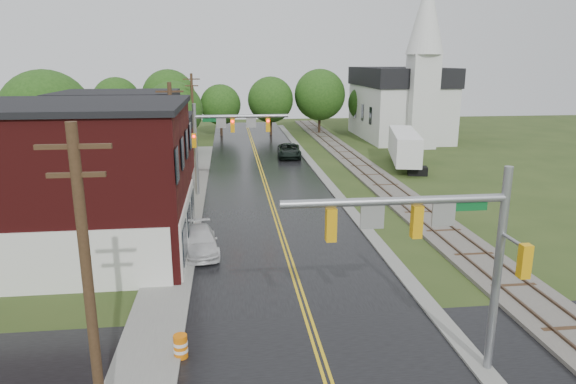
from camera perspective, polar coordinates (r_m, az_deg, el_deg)
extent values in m
cube|color=black|center=(44.12, -2.51, 0.83)|extent=(10.00, 90.00, 0.02)
cube|color=black|center=(18.34, 4.47, -20.22)|extent=(60.00, 9.00, 0.02)
cube|color=gray|center=(49.62, 3.30, 2.36)|extent=(0.80, 70.00, 0.12)
cube|color=gray|center=(39.30, -11.01, -1.15)|extent=(2.40, 50.00, 0.12)
cube|color=#4D1010|center=(30.01, -24.81, 0.78)|extent=(14.00, 10.00, 8.00)
cube|color=silver|center=(29.26, -11.04, -3.54)|extent=(0.10, 9.50, 3.00)
cube|color=black|center=(29.40, -25.67, 8.66)|extent=(14.30, 10.30, 0.30)
cube|color=tan|center=(40.21, -17.97, 3.44)|extent=(8.00, 7.00, 6.40)
cube|color=#3F0F0C|center=(48.95, -14.77, 4.36)|extent=(7.00, 6.00, 4.40)
cube|color=silver|center=(71.92, 12.19, 8.67)|extent=(10.00, 16.00, 7.00)
cube|color=black|center=(71.62, 12.40, 12.41)|extent=(10.40, 16.40, 2.40)
cube|color=silver|center=(64.25, 14.59, 9.66)|extent=(3.20, 3.20, 11.00)
cone|color=silver|center=(64.26, 15.18, 18.57)|extent=(4.40, 4.40, 9.00)
cube|color=#59544C|center=(50.59, 8.44, 2.57)|extent=(3.20, 80.00, 0.20)
cube|color=#4C3828|center=(50.38, 7.66, 2.71)|extent=(0.10, 80.00, 0.12)
cube|color=#4C3828|center=(50.75, 9.23, 2.74)|extent=(0.10, 80.00, 0.12)
cylinder|color=gray|center=(18.44, 22.23, -8.38)|extent=(0.28, 0.28, 7.20)
cylinder|color=gray|center=(16.17, 11.87, -0.98)|extent=(7.20, 0.26, 0.26)
cube|color=orange|center=(16.61, 14.11, -3.22)|extent=(0.32, 0.30, 1.05)
cube|color=orange|center=(15.86, 4.80, -3.66)|extent=(0.32, 0.30, 1.05)
cube|color=gray|center=(16.87, 16.90, -2.42)|extent=(0.75, 0.06, 0.75)
cube|color=gray|center=(16.10, 9.34, -2.78)|extent=(0.75, 0.06, 0.75)
cube|color=#0C5926|center=(17.10, 19.17, -1.51)|extent=(1.40, 0.04, 0.30)
cylinder|color=gray|center=(40.42, -10.21, 4.56)|extent=(0.28, 0.28, 7.20)
cylinder|color=gray|center=(40.00, -5.17, 8.39)|extent=(7.20, 0.26, 0.26)
cube|color=orange|center=(40.07, -6.18, 7.36)|extent=(0.32, 0.30, 1.05)
cube|color=orange|center=(40.18, -2.25, 7.46)|extent=(0.32, 0.30, 1.05)
cube|color=gray|center=(40.04, -7.44, 7.61)|extent=(0.75, 0.06, 0.75)
cube|color=gray|center=(40.08, -4.11, 7.70)|extent=(0.75, 0.06, 0.75)
cube|color=#0C5926|center=(40.03, -8.49, 7.93)|extent=(1.40, 0.04, 0.30)
sphere|color=#FF0C0C|center=(39.85, -6.19, 7.80)|extent=(0.20, 0.20, 0.20)
cylinder|color=#382616|center=(14.55, -21.23, -10.60)|extent=(0.28, 0.28, 9.00)
cube|color=#382616|center=(13.44, -22.74, 4.69)|extent=(1.80, 0.12, 0.12)
cube|color=#382616|center=(13.57, -22.46, 1.78)|extent=(1.40, 0.12, 0.12)
cylinder|color=#382616|center=(35.46, -12.66, 4.53)|extent=(0.28, 0.28, 9.00)
cube|color=#382616|center=(35.02, -13.02, 10.83)|extent=(1.80, 0.12, 0.12)
cube|color=#382616|center=(35.06, -12.95, 9.69)|extent=(1.40, 0.12, 0.12)
cylinder|color=#382616|center=(57.19, -10.50, 8.32)|extent=(0.28, 0.28, 9.00)
cube|color=#382616|center=(56.92, -10.69, 12.23)|extent=(1.80, 0.12, 0.12)
cube|color=#382616|center=(56.95, -10.65, 11.53)|extent=(1.40, 0.12, 0.12)
cylinder|color=black|center=(47.98, -24.72, 2.70)|extent=(0.36, 0.36, 3.42)
sphere|color=#1E4112|center=(47.40, -25.25, 7.65)|extent=(7.60, 7.60, 7.60)
sphere|color=#1E4112|center=(46.90, -24.61, 6.84)|extent=(5.32, 5.32, 5.32)
cylinder|color=black|center=(54.64, -18.18, 4.22)|extent=(0.36, 0.36, 2.70)
sphere|color=#1E4112|center=(54.19, -18.45, 7.66)|extent=(6.00, 6.00, 6.00)
sphere|color=#1E4112|center=(53.74, -17.86, 7.09)|extent=(4.20, 4.20, 4.20)
cylinder|color=black|center=(59.74, -12.37, 5.52)|extent=(0.36, 0.36, 2.88)
sphere|color=#1E4112|center=(59.31, -12.55, 8.88)|extent=(6.40, 6.40, 6.40)
sphere|color=#1E4112|center=(58.91, -11.97, 8.33)|extent=(4.48, 4.48, 4.48)
imported|color=black|center=(56.24, 0.12, 4.60)|extent=(2.88, 5.52, 1.48)
imported|color=silver|center=(28.97, -9.74, -5.42)|extent=(2.40, 4.74, 1.32)
cube|color=black|center=(49.19, 14.19, 2.30)|extent=(1.98, 1.58, 0.80)
cylinder|color=gray|center=(55.37, 11.77, 3.77)|extent=(0.16, 0.16, 0.80)
cube|color=white|center=(52.58, 12.77, 5.09)|extent=(4.78, 10.97, 2.68)
cylinder|color=orange|center=(19.60, -11.84, -16.45)|extent=(0.54, 0.54, 0.89)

